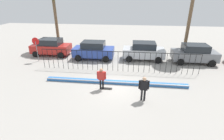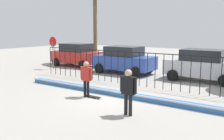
{
  "view_description": "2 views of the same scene",
  "coord_description": "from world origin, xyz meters",
  "px_view_note": "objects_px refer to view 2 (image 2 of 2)",
  "views": [
    {
      "loc": [
        1.13,
        -11.2,
        6.28
      ],
      "look_at": [
        -0.27,
        0.67,
        1.08
      ],
      "focal_mm": 27.29,
      "sensor_mm": 36.0,
      "label": 1
    },
    {
      "loc": [
        6.7,
        -9.35,
        3.12
      ],
      "look_at": [
        -0.31,
        0.8,
        1.15
      ],
      "focal_mm": 41.75,
      "sensor_mm": 36.0,
      "label": 2
    }
  ],
  "objects_px": {
    "skateboard": "(93,97)",
    "parked_car_blue": "(124,60)",
    "camera_operator": "(128,88)",
    "parked_car_red": "(76,55)",
    "parked_car_silver": "(203,65)",
    "stop_sign": "(53,48)",
    "skateboarder": "(86,76)"
  },
  "relations": [
    {
      "from": "parked_car_red",
      "to": "stop_sign",
      "type": "relative_size",
      "value": 1.72
    },
    {
      "from": "parked_car_red",
      "to": "parked_car_silver",
      "type": "height_order",
      "value": "same"
    },
    {
      "from": "parked_car_red",
      "to": "stop_sign",
      "type": "height_order",
      "value": "stop_sign"
    },
    {
      "from": "skateboarder",
      "to": "parked_car_red",
      "type": "relative_size",
      "value": 0.38
    },
    {
      "from": "skateboarder",
      "to": "stop_sign",
      "type": "height_order",
      "value": "stop_sign"
    },
    {
      "from": "camera_operator",
      "to": "parked_car_red",
      "type": "height_order",
      "value": "parked_car_red"
    },
    {
      "from": "camera_operator",
      "to": "parked_car_red",
      "type": "relative_size",
      "value": 0.39
    },
    {
      "from": "parked_car_silver",
      "to": "stop_sign",
      "type": "relative_size",
      "value": 1.72
    },
    {
      "from": "skateboard",
      "to": "parked_car_red",
      "type": "height_order",
      "value": "parked_car_red"
    },
    {
      "from": "skateboarder",
      "to": "parked_car_red",
      "type": "distance_m",
      "value": 10.04
    },
    {
      "from": "parked_car_silver",
      "to": "stop_sign",
      "type": "xyz_separation_m",
      "value": [
        -10.89,
        -1.75,
        0.64
      ]
    },
    {
      "from": "skateboard",
      "to": "camera_operator",
      "type": "distance_m",
      "value": 2.98
    },
    {
      "from": "skateboard",
      "to": "parked_car_blue",
      "type": "relative_size",
      "value": 0.19
    },
    {
      "from": "skateboarder",
      "to": "parked_car_silver",
      "type": "height_order",
      "value": "parked_car_silver"
    },
    {
      "from": "parked_car_red",
      "to": "parked_car_silver",
      "type": "distance_m",
      "value": 10.41
    },
    {
      "from": "parked_car_red",
      "to": "stop_sign",
      "type": "bearing_deg",
      "value": -103.37
    },
    {
      "from": "skateboard",
      "to": "stop_sign",
      "type": "distance_m",
      "value": 9.49
    },
    {
      "from": "skateboarder",
      "to": "skateboard",
      "type": "height_order",
      "value": "skateboarder"
    },
    {
      "from": "camera_operator",
      "to": "parked_car_red",
      "type": "distance_m",
      "value": 12.97
    },
    {
      "from": "skateboarder",
      "to": "skateboard",
      "type": "distance_m",
      "value": 1.0
    },
    {
      "from": "camera_operator",
      "to": "stop_sign",
      "type": "relative_size",
      "value": 0.68
    },
    {
      "from": "skateboarder",
      "to": "camera_operator",
      "type": "bearing_deg",
      "value": -19.92
    },
    {
      "from": "skateboarder",
      "to": "parked_car_blue",
      "type": "distance_m",
      "value": 6.72
    },
    {
      "from": "skateboarder",
      "to": "camera_operator",
      "type": "height_order",
      "value": "camera_operator"
    },
    {
      "from": "skateboard",
      "to": "stop_sign",
      "type": "bearing_deg",
      "value": 139.88
    },
    {
      "from": "parked_car_blue",
      "to": "stop_sign",
      "type": "relative_size",
      "value": 1.72
    },
    {
      "from": "parked_car_silver",
      "to": "stop_sign",
      "type": "distance_m",
      "value": 11.05
    },
    {
      "from": "parked_car_silver",
      "to": "skateboarder",
      "type": "bearing_deg",
      "value": -117.95
    },
    {
      "from": "skateboarder",
      "to": "parked_car_blue",
      "type": "bearing_deg",
      "value": 108.63
    },
    {
      "from": "skateboard",
      "to": "parked_car_silver",
      "type": "distance_m",
      "value": 7.4
    },
    {
      "from": "parked_car_blue",
      "to": "skateboarder",
      "type": "bearing_deg",
      "value": -73.23
    },
    {
      "from": "camera_operator",
      "to": "parked_car_red",
      "type": "xyz_separation_m",
      "value": [
        -10.01,
        8.25,
        -0.04
      ]
    }
  ]
}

